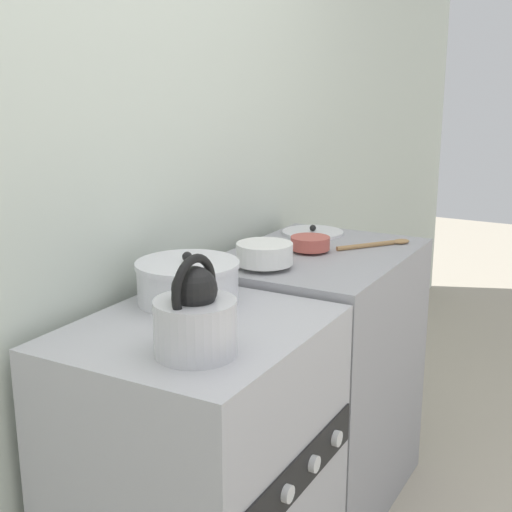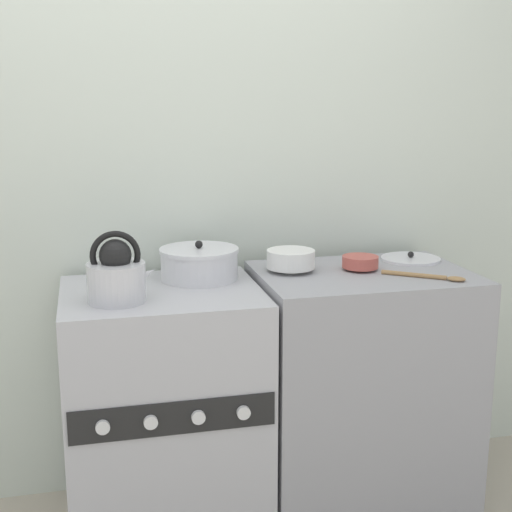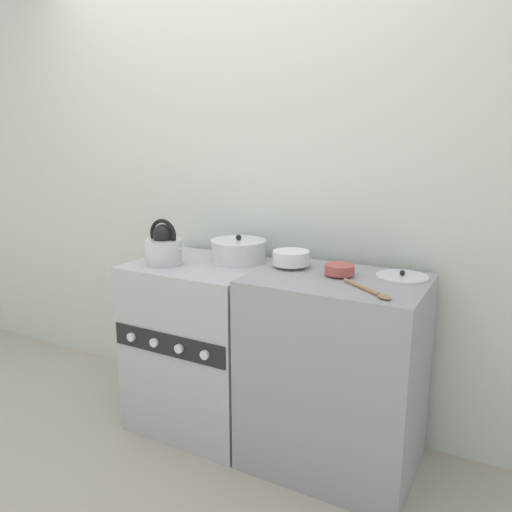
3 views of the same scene
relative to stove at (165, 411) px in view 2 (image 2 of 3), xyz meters
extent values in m
cube|color=silver|center=(0.00, 0.36, 0.80)|extent=(7.00, 0.06, 2.50)
cube|color=#B2B2B7|center=(0.00, 0.00, 0.00)|extent=(0.68, 0.57, 0.89)
cube|color=black|center=(0.00, -0.29, 0.11)|extent=(0.65, 0.01, 0.11)
cylinder|color=silver|center=(-0.22, -0.30, 0.11)|extent=(0.04, 0.02, 0.04)
cylinder|color=silver|center=(-0.07, -0.30, 0.11)|extent=(0.04, 0.02, 0.04)
cylinder|color=silver|center=(0.07, -0.30, 0.11)|extent=(0.04, 0.02, 0.04)
cylinder|color=silver|center=(0.22, -0.30, 0.11)|extent=(0.04, 0.02, 0.04)
cube|color=#99999E|center=(0.74, -0.01, 0.01)|extent=(0.77, 0.56, 0.92)
cylinder|color=silver|center=(-0.15, -0.10, 0.51)|extent=(0.19, 0.19, 0.13)
sphere|color=black|center=(-0.15, -0.10, 0.60)|extent=(0.10, 0.10, 0.10)
torus|color=black|center=(-0.15, -0.10, 0.60)|extent=(0.16, 0.02, 0.16)
cone|color=silver|center=(-0.06, -0.10, 0.53)|extent=(0.09, 0.04, 0.07)
cylinder|color=silver|center=(0.15, 0.13, 0.50)|extent=(0.28, 0.28, 0.10)
cylinder|color=silver|center=(0.15, 0.13, 0.55)|extent=(0.29, 0.29, 0.01)
sphere|color=black|center=(0.15, 0.13, 0.57)|extent=(0.03, 0.03, 0.03)
cylinder|color=white|center=(0.48, 0.06, 0.48)|extent=(0.08, 0.08, 0.01)
cylinder|color=white|center=(0.48, 0.06, 0.52)|extent=(0.18, 0.18, 0.07)
cylinder|color=#B75147|center=(0.74, 0.03, 0.48)|extent=(0.06, 0.06, 0.01)
cylinder|color=#B75147|center=(0.74, 0.03, 0.50)|extent=(0.13, 0.13, 0.04)
cylinder|color=silver|center=(0.99, 0.13, 0.48)|extent=(0.23, 0.23, 0.01)
sphere|color=black|center=(0.99, 0.13, 0.49)|extent=(0.02, 0.02, 0.02)
cylinder|color=#A37A4C|center=(0.88, -0.12, 0.48)|extent=(0.19, 0.15, 0.02)
ellipsoid|color=#A37A4C|center=(1.00, -0.21, 0.48)|extent=(0.08, 0.07, 0.02)
camera|label=1|loc=(-1.40, -0.95, 1.07)|focal=50.00mm
camera|label=2|loc=(-0.24, -2.36, 1.09)|focal=50.00mm
camera|label=3|loc=(1.44, -2.04, 1.07)|focal=35.00mm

